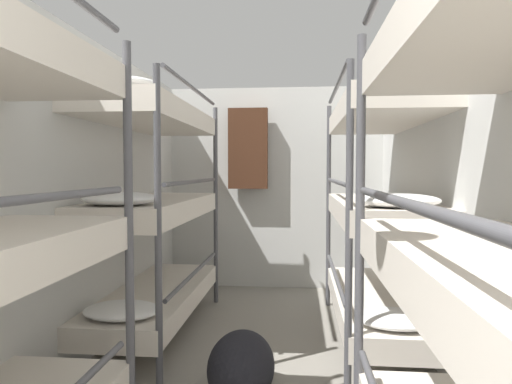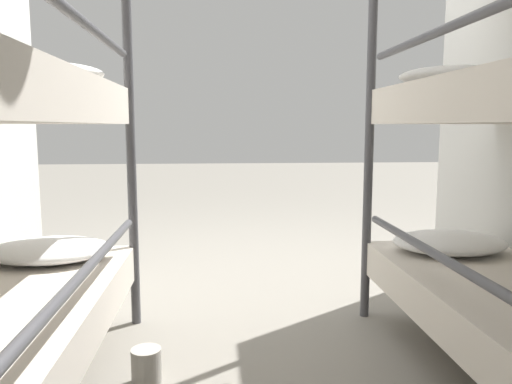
% 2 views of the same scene
% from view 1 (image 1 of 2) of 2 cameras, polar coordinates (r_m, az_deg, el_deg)
% --- Properties ---
extents(wall_left, '(0.06, 5.62, 2.30)m').
position_cam_1_polar(wall_left, '(2.92, -26.05, -1.61)').
color(wall_left, silver).
rests_on(wall_left, ground_plane).
extents(wall_right, '(0.06, 5.62, 2.30)m').
position_cam_1_polar(wall_right, '(2.67, 26.58, -2.00)').
color(wall_right, silver).
rests_on(wall_right, ground_plane).
extents(wall_back, '(2.54, 0.06, 2.30)m').
position_cam_1_polar(wall_back, '(5.27, 2.40, 0.48)').
color(wall_back, silver).
rests_on(wall_back, ground_plane).
extents(bunk_stack_left_far, '(0.66, 1.94, 2.03)m').
position_cam_1_polar(bunk_stack_left_far, '(3.76, -12.63, -1.91)').
color(bunk_stack_left_far, '#4C4C51').
rests_on(bunk_stack_left_far, ground_plane).
extents(bunk_stack_right_far, '(0.66, 1.94, 2.03)m').
position_cam_1_polar(bunk_stack_right_far, '(3.62, 15.04, -2.11)').
color(bunk_stack_right_far, '#4C4C51').
rests_on(bunk_stack_right_far, ground_plane).
extents(duffel_bag, '(0.40, 0.60, 0.40)m').
position_cam_1_polar(duffel_bag, '(2.88, -1.87, -20.98)').
color(duffel_bag, black).
rests_on(duffel_bag, ground_plane).
extents(hanging_coat, '(0.44, 0.12, 0.90)m').
position_cam_1_polar(hanging_coat, '(5.15, -1.00, 5.44)').
color(hanging_coat, '#472819').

